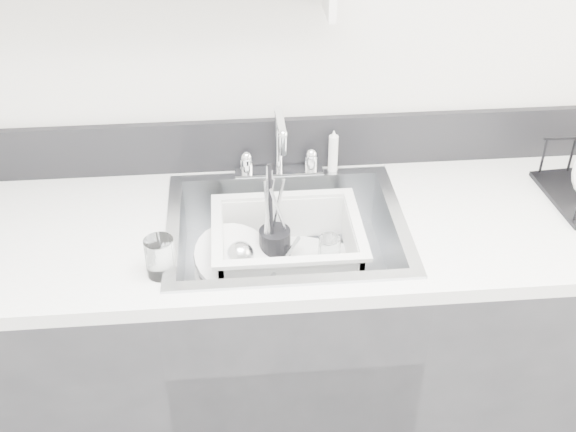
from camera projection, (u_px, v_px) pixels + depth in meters
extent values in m
cube|color=silver|center=(277.00, 46.00, 1.96)|extent=(3.50, 0.02, 2.60)
cube|color=#28282B|center=(287.00, 351.00, 2.21)|extent=(3.20, 0.62, 0.88)
cube|color=white|center=(286.00, 230.00, 1.94)|extent=(3.20, 0.62, 0.04)
cube|color=black|center=(278.00, 144.00, 2.13)|extent=(3.20, 0.02, 0.16)
cube|color=silver|center=(279.00, 172.00, 2.14)|extent=(0.26, 0.06, 0.02)
cylinder|color=silver|center=(247.00, 166.00, 2.12)|extent=(0.04, 0.04, 0.05)
cylinder|color=silver|center=(311.00, 163.00, 2.13)|extent=(0.04, 0.04, 0.05)
cylinder|color=silver|center=(279.00, 142.00, 2.08)|extent=(0.02, 0.02, 0.20)
cylinder|color=silver|center=(281.00, 121.00, 1.96)|extent=(0.02, 0.15, 0.02)
cylinder|color=silver|center=(333.00, 151.00, 2.11)|extent=(0.03, 0.03, 0.14)
cylinder|color=white|center=(239.00, 272.00, 1.99)|extent=(0.25, 0.25, 0.01)
cylinder|color=white|center=(241.00, 267.00, 1.99)|extent=(0.24, 0.24, 0.01)
cylinder|color=white|center=(235.00, 258.00, 1.96)|extent=(0.27, 0.26, 0.10)
cylinder|color=black|center=(275.00, 246.00, 2.01)|extent=(0.09, 0.09, 0.11)
cylinder|color=silver|center=(270.00, 216.00, 1.96)|extent=(0.01, 0.05, 0.22)
cylinder|color=silver|center=(280.00, 222.00, 1.96)|extent=(0.02, 0.04, 0.20)
cylinder|color=black|center=(271.00, 210.00, 1.95)|extent=(0.01, 0.06, 0.24)
cylinder|color=white|center=(329.00, 251.00, 2.01)|extent=(0.07, 0.07, 0.09)
cylinder|color=white|center=(160.00, 257.00, 1.73)|extent=(0.10, 0.10, 0.10)
imported|color=white|center=(309.00, 280.00, 1.95)|extent=(0.15, 0.15, 0.04)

